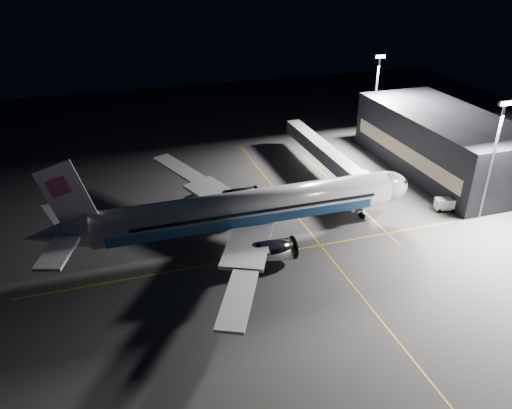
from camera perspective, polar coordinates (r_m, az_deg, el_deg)
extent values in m
plane|color=#4C4C4F|center=(81.19, -0.84, -3.66)|extent=(200.00, 200.00, 0.00)
cube|color=gold|center=(84.20, 5.70, -2.57)|extent=(0.25, 80.00, 0.01)
cube|color=gold|center=(76.35, 0.48, -5.88)|extent=(70.00, 0.25, 0.01)
cube|color=gold|center=(96.85, 9.97, 1.37)|extent=(0.25, 40.00, 0.01)
cylinder|color=silver|center=(78.57, -0.86, -0.35)|extent=(48.00, 5.60, 5.60)
ellipsoid|color=silver|center=(87.77, 14.32, 1.88)|extent=(8.96, 5.60, 5.60)
cube|color=black|center=(88.54, 15.67, 2.65)|extent=(2.20, 3.40, 0.90)
cone|color=silver|center=(76.35, -21.83, -3.17)|extent=(9.00, 5.49, 5.49)
cube|color=#21559A|center=(81.11, -2.10, -0.14)|extent=(42.24, 0.25, 1.50)
cube|color=#21559A|center=(76.42, -0.97, -1.99)|extent=(42.24, 0.25, 1.50)
cube|color=silver|center=(85.61, -4.01, 0.86)|extent=(11.36, 15.23, 1.53)
cube|color=silver|center=(72.12, -0.91, -4.60)|extent=(11.36, 15.23, 1.53)
cube|color=silver|center=(95.56, -8.77, 4.12)|extent=(8.57, 13.22, 1.31)
cube|color=silver|center=(60.66, -2.04, -10.67)|extent=(8.57, 13.22, 1.31)
cube|color=silver|center=(80.74, -21.39, -1.13)|extent=(6.20, 9.67, 0.45)
cube|color=silver|center=(71.66, -21.61, -4.95)|extent=(6.20, 9.67, 0.45)
cube|color=white|center=(73.48, -20.85, 1.04)|extent=(7.53, 0.40, 10.28)
cube|color=#BA3F85|center=(72.98, -21.65, 1.93)|extent=(3.22, 0.55, 3.22)
cylinder|color=#B7B7BF|center=(87.81, -1.80, 0.80)|extent=(5.60, 3.40, 3.40)
cylinder|color=#B7B7BF|center=(72.92, 2.12, -5.29)|extent=(5.60, 3.40, 3.40)
cylinder|color=#9999A0|center=(87.89, 12.06, -0.78)|extent=(0.26, 0.26, 2.50)
cylinder|color=black|center=(88.26, 12.01, -1.24)|extent=(0.90, 0.70, 0.90)
cylinder|color=#9999A0|center=(83.48, -3.67, -1.78)|extent=(0.26, 0.26, 2.50)
cylinder|color=#9999A0|center=(76.32, -2.06, -4.81)|extent=(0.26, 0.26, 2.50)
cylinder|color=black|center=(83.82, -3.66, -2.20)|extent=(1.10, 1.60, 1.10)
cylinder|color=black|center=(76.69, -2.06, -5.25)|extent=(1.10, 1.60, 1.10)
cube|color=black|center=(110.12, 20.56, 6.66)|extent=(18.00, 40.00, 12.00)
cube|color=brown|center=(105.30, 16.52, 5.78)|extent=(0.15, 36.00, 3.00)
cube|color=#B2B2B7|center=(103.21, 7.68, 6.02)|extent=(3.00, 33.90, 2.80)
cube|color=#B2B2B7|center=(90.34, 11.84, 2.43)|extent=(3.60, 3.20, 3.40)
cylinder|color=#9999A0|center=(91.65, 11.66, 0.71)|extent=(0.70, 0.70, 3.10)
cylinder|color=black|center=(91.50, 11.85, -0.21)|extent=(0.70, 0.30, 0.70)
cylinder|color=black|center=(92.88, 11.33, 0.29)|extent=(0.70, 0.30, 0.70)
cylinder|color=#59595E|center=(119.67, 13.43, 11.29)|extent=(0.44, 0.44, 20.00)
cube|color=#59595E|center=(117.32, 13.99, 16.11)|extent=(2.40, 0.50, 0.80)
cube|color=white|center=(117.03, 14.08, 16.07)|extent=(2.20, 0.15, 0.60)
cylinder|color=#59595E|center=(90.99, 25.28, 4.19)|extent=(0.44, 0.44, 20.00)
cube|color=#59595E|center=(87.88, 26.63, 10.34)|extent=(2.40, 0.50, 0.80)
cube|color=white|center=(87.64, 26.79, 10.26)|extent=(2.20, 0.15, 0.60)
cube|color=silver|center=(94.50, 20.83, 0.10)|extent=(3.82, 2.61, 1.91)
cube|color=silver|center=(95.55, 21.93, -0.16)|extent=(1.79, 1.97, 1.04)
cube|color=black|center=(95.36, 21.98, 0.07)|extent=(1.40, 1.70, 0.43)
cylinder|color=black|center=(96.15, 21.21, -0.17)|extent=(0.73, 0.40, 0.70)
cylinder|color=black|center=(94.67, 21.60, -0.68)|extent=(0.73, 0.40, 0.70)
cylinder|color=black|center=(95.23, 19.86, -0.19)|extent=(0.73, 0.40, 0.70)
cylinder|color=black|center=(93.74, 20.23, -0.71)|extent=(0.73, 0.40, 0.70)
cube|color=black|center=(95.57, -5.77, 1.77)|extent=(2.62, 2.14, 1.03)
cube|color=black|center=(95.29, -5.79, 2.12)|extent=(1.22, 1.22, 0.56)
sphere|color=#FFF2CC|center=(94.79, -5.76, 1.54)|extent=(0.24, 0.24, 0.24)
sphere|color=#FFF2CC|center=(95.25, -5.29, 1.70)|extent=(0.24, 0.24, 0.24)
cylinder|color=black|center=(96.77, -5.61, 1.84)|extent=(0.60, 0.40, 0.56)
cylinder|color=black|center=(95.57, -5.07, 1.52)|extent=(0.60, 0.40, 0.56)
cylinder|color=black|center=(95.95, -6.45, 1.56)|extent=(0.60, 0.40, 0.56)
cylinder|color=black|center=(94.74, -5.91, 1.23)|extent=(0.60, 0.40, 0.56)
cone|color=#E15409|center=(91.87, 0.26, 0.53)|extent=(0.43, 0.43, 0.65)
cone|color=#E15409|center=(86.65, 2.03, -1.28)|extent=(0.40, 0.40, 0.60)
cone|color=#E15409|center=(84.56, -3.73, -2.11)|extent=(0.40, 0.40, 0.60)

